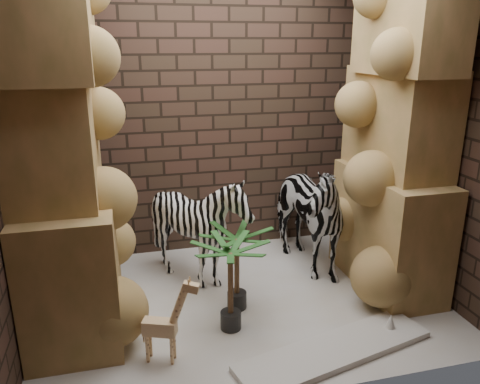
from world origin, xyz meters
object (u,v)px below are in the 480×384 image
object	(u,v)px
zebra_right	(301,203)
zebra_left	(199,234)
giraffe_toy	(159,318)
palm_front	(237,269)
surfboard	(335,351)
palm_back	(231,286)

from	to	relation	value
zebra_right	zebra_left	world-z (taller)	zebra_right
zebra_left	giraffe_toy	xyz separation A→B (m)	(-0.48, -1.10, -0.16)
palm_front	surfboard	xyz separation A→B (m)	(0.56, -0.81, -0.35)
zebra_right	surfboard	xyz separation A→B (m)	(-0.26, -1.43, -0.68)
giraffe_toy	surfboard	bearing A→B (deg)	10.58
giraffe_toy	surfboard	size ratio (longest dim) A/B	0.44
zebra_right	palm_front	bearing A→B (deg)	-151.79
giraffe_toy	palm_back	distance (m)	0.65
zebra_right	palm_front	distance (m)	1.07
zebra_right	surfboard	size ratio (longest dim) A/B	0.88
zebra_right	giraffe_toy	bearing A→B (deg)	-151.35
palm_back	zebra_right	bearing A→B (deg)	44.10
giraffe_toy	palm_back	size ratio (longest dim) A/B	0.92
surfboard	zebra_right	bearing A→B (deg)	66.15
giraffe_toy	surfboard	world-z (taller)	giraffe_toy
zebra_left	palm_front	xyz separation A→B (m)	(0.23, -0.54, -0.13)
giraffe_toy	palm_back	bearing A→B (deg)	46.00
zebra_left	giraffe_toy	world-z (taller)	zebra_left
giraffe_toy	palm_back	world-z (taller)	palm_back
zebra_right	zebra_left	bearing A→B (deg)	175.42
zebra_left	surfboard	world-z (taller)	zebra_left
zebra_left	giraffe_toy	size ratio (longest dim) A/B	1.59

